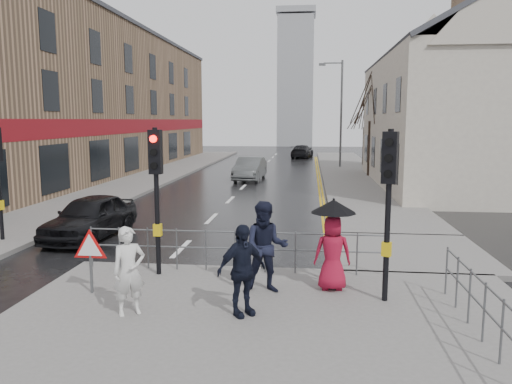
% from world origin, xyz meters
% --- Properties ---
extents(ground, '(120.00, 120.00, 0.00)m').
position_xyz_m(ground, '(0.00, 0.00, 0.00)').
color(ground, black).
rests_on(ground, ground).
extents(near_pavement, '(10.00, 9.00, 0.14)m').
position_xyz_m(near_pavement, '(3.00, -3.50, 0.07)').
color(near_pavement, '#605E5B').
rests_on(near_pavement, ground).
extents(left_pavement, '(4.00, 44.00, 0.14)m').
position_xyz_m(left_pavement, '(-6.50, 23.00, 0.07)').
color(left_pavement, '#605E5B').
rests_on(left_pavement, ground).
extents(right_pavement, '(4.00, 40.00, 0.14)m').
position_xyz_m(right_pavement, '(6.50, 25.00, 0.07)').
color(right_pavement, '#605E5B').
rests_on(right_pavement, ground).
extents(pavement_bridge_right, '(4.00, 4.20, 0.14)m').
position_xyz_m(pavement_bridge_right, '(6.50, 3.00, 0.07)').
color(pavement_bridge_right, '#605E5B').
rests_on(pavement_bridge_right, ground).
extents(building_left_terrace, '(8.00, 42.00, 10.00)m').
position_xyz_m(building_left_terrace, '(-12.00, 22.00, 5.00)').
color(building_left_terrace, '#937155').
rests_on(building_left_terrace, ground).
extents(building_right_cream, '(9.00, 16.40, 10.10)m').
position_xyz_m(building_right_cream, '(12.00, 18.00, 4.78)').
color(building_right_cream, beige).
rests_on(building_right_cream, ground).
extents(church_tower, '(5.00, 5.00, 18.00)m').
position_xyz_m(church_tower, '(1.50, 62.00, 9.00)').
color(church_tower, '#92959A').
rests_on(church_tower, ground).
extents(traffic_signal_near_left, '(0.28, 0.27, 3.40)m').
position_xyz_m(traffic_signal_near_left, '(0.20, 0.20, 2.46)').
color(traffic_signal_near_left, black).
rests_on(traffic_signal_near_left, near_pavement).
extents(traffic_signal_near_right, '(0.34, 0.33, 3.40)m').
position_xyz_m(traffic_signal_near_right, '(5.20, -1.00, 2.46)').
color(traffic_signal_near_right, black).
rests_on(traffic_signal_near_right, near_pavement).
extents(guard_railing_front, '(7.14, 0.04, 1.00)m').
position_xyz_m(guard_railing_front, '(1.95, 0.60, 0.86)').
color(guard_railing_front, '#595B5E').
rests_on(guard_railing_front, near_pavement).
extents(guard_railing_side, '(0.04, 4.54, 1.00)m').
position_xyz_m(guard_railing_side, '(6.50, -2.75, 0.84)').
color(guard_railing_side, '#595B5E').
rests_on(guard_railing_side, near_pavement).
extents(warning_sign, '(0.80, 0.07, 1.35)m').
position_xyz_m(warning_sign, '(-0.80, -1.21, 1.04)').
color(warning_sign, '#595B5E').
rests_on(warning_sign, near_pavement).
extents(street_lamp, '(1.83, 0.25, 8.00)m').
position_xyz_m(street_lamp, '(5.82, 28.00, 4.71)').
color(street_lamp, '#595B5E').
rests_on(street_lamp, right_pavement).
extents(tree_near, '(2.40, 2.40, 6.58)m').
position_xyz_m(tree_near, '(7.50, 22.00, 5.14)').
color(tree_near, '#30241B').
rests_on(tree_near, right_pavement).
extents(tree_far, '(2.40, 2.40, 5.64)m').
position_xyz_m(tree_far, '(8.00, 30.00, 4.42)').
color(tree_far, '#30241B').
rests_on(tree_far, right_pavement).
extents(pedestrian_a, '(0.72, 0.66, 1.65)m').
position_xyz_m(pedestrian_a, '(0.40, -2.23, 0.96)').
color(pedestrian_a, silver).
rests_on(pedestrian_a, near_pavement).
extents(pedestrian_b, '(0.98, 0.79, 1.91)m').
position_xyz_m(pedestrian_b, '(2.80, -0.76, 1.10)').
color(pedestrian_b, black).
rests_on(pedestrian_b, near_pavement).
extents(pedestrian_with_umbrella, '(0.96, 0.96, 1.93)m').
position_xyz_m(pedestrian_with_umbrella, '(4.18, -0.45, 1.23)').
color(pedestrian_with_umbrella, maroon).
rests_on(pedestrian_with_umbrella, near_pavement).
extents(pedestrian_d, '(1.04, 0.95, 1.70)m').
position_xyz_m(pedestrian_d, '(2.47, -2.05, 0.99)').
color(pedestrian_d, black).
rests_on(pedestrian_d, near_pavement).
extents(car_parked, '(1.99, 4.16, 1.37)m').
position_xyz_m(car_parked, '(-3.18, 4.00, 0.69)').
color(car_parked, black).
rests_on(car_parked, ground).
extents(car_mid, '(1.77, 4.38, 1.41)m').
position_xyz_m(car_mid, '(-0.01, 19.79, 0.71)').
color(car_mid, '#494D4E').
rests_on(car_mid, ground).
extents(car_far, '(2.36, 4.59, 1.27)m').
position_xyz_m(car_far, '(2.92, 38.60, 0.64)').
color(car_far, black).
rests_on(car_far, ground).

